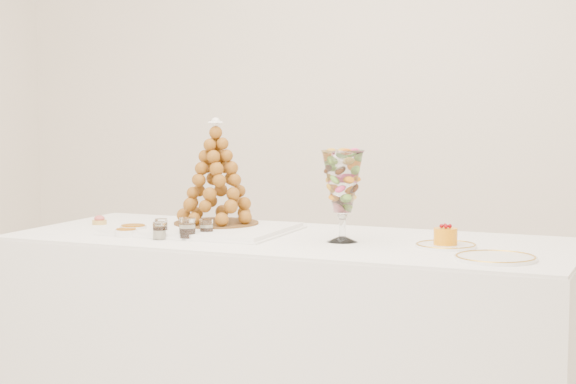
% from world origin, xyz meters
% --- Properties ---
extents(buffet_table, '(2.09, 0.90, 0.78)m').
position_xyz_m(buffet_table, '(0.06, 0.26, 0.39)').
color(buffet_table, white).
rests_on(buffet_table, ground).
extents(lace_tray, '(0.64, 0.49, 0.02)m').
position_xyz_m(lace_tray, '(-0.31, 0.30, 0.79)').
color(lace_tray, white).
rests_on(lace_tray, buffet_table).
extents(macaron_vase, '(0.15, 0.15, 0.32)m').
position_xyz_m(macaron_vase, '(0.26, 0.22, 0.99)').
color(macaron_vase, white).
rests_on(macaron_vase, buffet_table).
extents(cake_plate, '(0.21, 0.21, 0.01)m').
position_xyz_m(cake_plate, '(0.63, 0.23, 0.79)').
color(cake_plate, white).
rests_on(cake_plate, buffet_table).
extents(spare_plate, '(0.26, 0.26, 0.01)m').
position_xyz_m(spare_plate, '(0.83, 0.02, 0.79)').
color(spare_plate, white).
rests_on(spare_plate, buffet_table).
extents(pink_tart, '(0.06, 0.06, 0.04)m').
position_xyz_m(pink_tart, '(-0.79, 0.33, 0.80)').
color(pink_tart, tan).
rests_on(pink_tart, buffet_table).
extents(verrine_a, '(0.05, 0.05, 0.06)m').
position_xyz_m(verrine_a, '(-0.41, 0.14, 0.81)').
color(verrine_a, white).
rests_on(verrine_a, buffet_table).
extents(verrine_b, '(0.06, 0.06, 0.07)m').
position_xyz_m(verrine_b, '(-0.31, 0.14, 0.82)').
color(verrine_b, white).
rests_on(verrine_b, buffet_table).
extents(verrine_c, '(0.05, 0.05, 0.07)m').
position_xyz_m(verrine_c, '(-0.24, 0.16, 0.81)').
color(verrine_c, white).
rests_on(verrine_c, buffet_table).
extents(verrine_d, '(0.05, 0.05, 0.06)m').
position_xyz_m(verrine_d, '(-0.37, 0.05, 0.81)').
color(verrine_d, white).
rests_on(verrine_d, buffet_table).
extents(verrine_e, '(0.06, 0.06, 0.08)m').
position_xyz_m(verrine_e, '(-0.27, 0.08, 0.82)').
color(verrine_e, white).
rests_on(verrine_e, buffet_table).
extents(ramekin_back, '(0.10, 0.10, 0.03)m').
position_xyz_m(ramekin_back, '(-0.53, 0.14, 0.80)').
color(ramekin_back, white).
rests_on(ramekin_back, buffet_table).
extents(ramekin_front, '(0.08, 0.08, 0.03)m').
position_xyz_m(ramekin_front, '(-0.52, 0.07, 0.79)').
color(ramekin_front, white).
rests_on(ramekin_front, buffet_table).
extents(croquembouche, '(0.34, 0.34, 0.41)m').
position_xyz_m(croquembouche, '(-0.29, 0.37, 1.00)').
color(croquembouche, brown).
rests_on(croquembouche, lace_tray).
extents(mousse_cake, '(0.08, 0.08, 0.07)m').
position_xyz_m(mousse_cake, '(0.63, 0.22, 0.82)').
color(mousse_cake, orange).
rests_on(mousse_cake, cake_plate).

